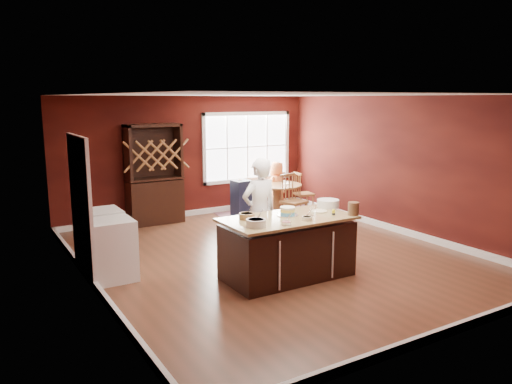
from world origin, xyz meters
TOP-DOWN VIEW (x-y plane):
  - room_shell at (0.00, 0.00)m, footprint 7.00×7.00m
  - window at (1.50, 3.47)m, footprint 2.36×0.10m
  - doorway at (-2.97, 0.60)m, footprint 0.08×1.26m
  - kitchen_island at (-0.36, -0.96)m, footprint 1.96×1.03m
  - dining_table at (1.62, 2.34)m, footprint 1.11×1.11m
  - baker at (-0.40, -0.22)m, footprint 0.65×0.45m
  - layer_cake at (-0.30, -0.86)m, footprint 0.32×0.32m
  - bowl_blue at (-1.04, -1.18)m, footprint 0.27×0.27m
  - bowl_yellow at (-0.93, -0.73)m, footprint 0.23×0.23m
  - bowl_pink at (-0.64, -1.33)m, footprint 0.14×0.14m
  - bowl_olive at (-0.23, -1.25)m, footprint 0.15×0.15m
  - drinking_glass at (0.03, -1.05)m, footprint 0.08×0.08m
  - dinner_plate at (0.26, -0.90)m, footprint 0.25×0.25m
  - white_tub at (0.60, -0.70)m, footprint 0.35×0.35m
  - stoneware_crock at (0.56, -1.35)m, footprint 0.16×0.16m
  - toy_figurine at (0.31, -1.19)m, footprint 0.05×0.05m
  - rug at (1.62, 2.34)m, footprint 2.64×2.18m
  - chair_east at (2.42, 2.40)m, footprint 0.46×0.47m
  - chair_south at (1.55, 1.57)m, footprint 0.55×0.53m
  - chair_north at (2.02, 3.08)m, footprint 0.47×0.46m
  - seated_woman at (1.91, 2.78)m, footprint 0.69×0.59m
  - high_chair at (0.89, 2.68)m, footprint 0.39×0.39m
  - toddler at (0.87, 2.69)m, footprint 0.18×0.14m
  - table_plate at (1.84, 2.25)m, footprint 0.19×0.19m
  - table_cup at (1.37, 2.49)m, footprint 0.13×0.13m
  - hutch at (-0.92, 3.22)m, footprint 1.16×0.48m
  - washer at (-2.64, 0.28)m, footprint 0.63×0.61m
  - dryer at (-2.64, 0.92)m, footprint 0.64×0.62m

SIDE VIEW (x-z plane):
  - rug at x=1.62m, z-range 0.00..0.01m
  - kitchen_island at x=-0.36m, z-range -0.02..0.90m
  - high_chair at x=0.89m, z-range 0.00..0.89m
  - washer at x=-2.64m, z-range 0.00..0.91m
  - chair_north at x=2.02m, z-range 0.00..0.92m
  - dryer at x=-2.64m, z-range 0.00..0.93m
  - chair_east at x=2.42m, z-range 0.00..0.97m
  - dining_table at x=1.62m, z-range 0.16..0.91m
  - chair_south at x=1.55m, z-range 0.00..1.09m
  - seated_woman at x=1.91m, z-range 0.00..1.19m
  - table_plate at x=1.84m, z-range 0.75..0.76m
  - table_cup at x=1.37m, z-range 0.75..0.85m
  - toddler at x=0.87m, z-range 0.68..0.94m
  - baker at x=-0.40m, z-range 0.00..1.73m
  - dinner_plate at x=0.26m, z-range 0.92..0.94m
  - bowl_pink at x=-0.64m, z-range 0.92..0.97m
  - bowl_olive at x=-0.23m, z-range 0.92..0.98m
  - bowl_yellow at x=-0.93m, z-range 0.92..1.00m
  - toy_figurine at x=0.31m, z-range 0.92..1.01m
  - bowl_blue at x=-1.04m, z-range 0.92..1.02m
  - white_tub at x=0.60m, z-range 0.92..1.04m
  - layer_cake at x=-0.30m, z-range 0.92..1.05m
  - drinking_glass at x=0.03m, z-range 0.92..1.09m
  - stoneware_crock at x=0.56m, z-range 0.92..1.12m
  - doorway at x=-2.97m, z-range -0.04..2.09m
  - hutch at x=-0.92m, z-range 0.00..2.12m
  - room_shell at x=0.00m, z-range -2.15..4.85m
  - window at x=1.50m, z-range 0.67..2.33m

